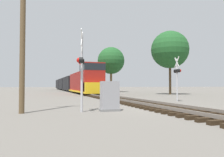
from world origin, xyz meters
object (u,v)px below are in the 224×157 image
at_px(crossing_signal_near, 81,64).
at_px(tree_far_right, 170,50).
at_px(crossing_signal_far, 177,73).
at_px(relay_cabinet, 110,96).
at_px(tree_mid_background, 111,61).
at_px(utility_pole, 23,9).
at_px(freight_train, 69,84).

xyz_separation_m(crossing_signal_near, tree_far_right, (16.75, 17.81, 4.41)).
bearing_deg(crossing_signal_near, crossing_signal_far, 133.77).
bearing_deg(relay_cabinet, tree_mid_background, 72.14).
height_order(utility_pole, tree_far_right, utility_pole).
bearing_deg(freight_train, relay_cabinet, -94.14).
bearing_deg(relay_cabinet, crossing_signal_near, 179.52).
bearing_deg(tree_far_right, tree_mid_background, 106.98).
distance_m(freight_train, crossing_signal_far, 40.13).
height_order(crossing_signal_near, crossing_signal_far, crossing_signal_near).
distance_m(relay_cabinet, tree_far_right, 24.22).
xyz_separation_m(freight_train, tree_far_right, (11.99, -27.00, 4.99)).
height_order(crossing_signal_near, tree_far_right, tree_far_right).
height_order(crossing_signal_far, tree_far_right, tree_far_right).
bearing_deg(tree_far_right, utility_pole, -138.28).
distance_m(freight_train, crossing_signal_near, 45.07).
distance_m(freight_train, tree_far_right, 29.96).
height_order(freight_train, tree_far_right, tree_far_right).
bearing_deg(crossing_signal_far, utility_pole, 121.94).
bearing_deg(crossing_signal_far, tree_far_right, -19.65).
xyz_separation_m(relay_cabinet, tree_mid_background, (10.62, 32.95, 5.86)).
distance_m(crossing_signal_near, relay_cabinet, 2.24).
bearing_deg(crossing_signal_near, tree_far_right, 152.14).
bearing_deg(freight_train, tree_far_right, -66.06).
height_order(freight_train, tree_mid_background, tree_mid_background).
distance_m(crossing_signal_near, tree_far_right, 24.85).
relative_size(crossing_signal_near, tree_mid_background, 0.44).
relative_size(tree_far_right, tree_mid_background, 1.02).
xyz_separation_m(crossing_signal_far, tree_mid_background, (3.02, 28.02, 4.25)).
bearing_deg(utility_pole, crossing_signal_far, 20.93).
bearing_deg(relay_cabinet, utility_pole, 175.12).
distance_m(utility_pole, tree_mid_background, 35.89).
bearing_deg(crossing_signal_near, relay_cabinet, 104.90).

